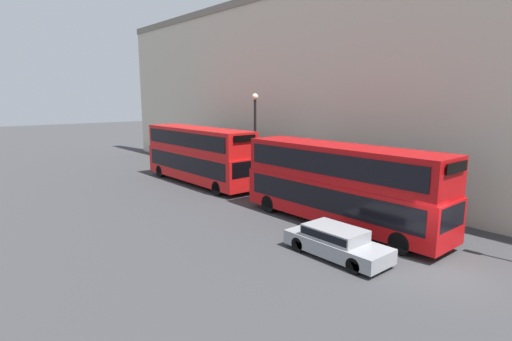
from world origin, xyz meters
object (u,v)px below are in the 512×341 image
bus_second_in_queue (198,153)px  car_dark_sedan (336,241)px  pedestrian (286,183)px  bus_leading (340,182)px

bus_second_in_queue → car_dark_sedan: size_ratio=2.54×
bus_second_in_queue → pedestrian: (2.38, -7.13, -1.53)m
pedestrian → bus_leading: bearing=-110.5°
bus_leading → bus_second_in_queue: size_ratio=1.00×
bus_leading → pedestrian: size_ratio=6.33×
car_dark_sedan → pedestrian: bearing=57.0°
bus_second_in_queue → car_dark_sedan: bearing=-102.0°
bus_second_in_queue → pedestrian: bus_second_in_queue is taller
bus_leading → pedestrian: bearing=69.5°
bus_leading → bus_second_in_queue: (0.00, 13.49, 0.05)m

